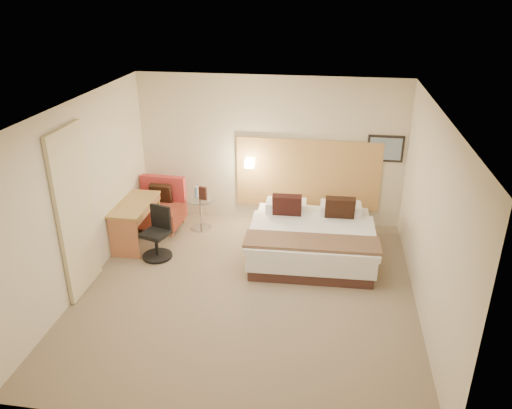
% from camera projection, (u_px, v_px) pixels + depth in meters
% --- Properties ---
extents(floor, '(4.80, 5.00, 0.02)m').
position_uv_depth(floor, '(247.00, 292.00, 7.29)').
color(floor, '#806D56').
rests_on(floor, ground).
extents(ceiling, '(4.80, 5.00, 0.02)m').
position_uv_depth(ceiling, '(245.00, 108.00, 6.18)').
color(ceiling, white).
rests_on(ceiling, floor).
extents(wall_back, '(4.80, 0.02, 2.70)m').
position_uv_depth(wall_back, '(270.00, 151.00, 9.00)').
color(wall_back, beige).
rests_on(wall_back, floor).
extents(wall_front, '(4.80, 0.02, 2.70)m').
position_uv_depth(wall_front, '(199.00, 322.00, 4.47)').
color(wall_front, beige).
rests_on(wall_front, floor).
extents(wall_left, '(0.02, 5.00, 2.70)m').
position_uv_depth(wall_left, '(79.00, 197.00, 7.07)').
color(wall_left, beige).
rests_on(wall_left, floor).
extents(wall_right, '(0.02, 5.00, 2.70)m').
position_uv_depth(wall_right, '(431.00, 219.00, 6.40)').
color(wall_right, beige).
rests_on(wall_right, floor).
extents(headboard_panel, '(2.60, 0.04, 1.30)m').
position_uv_depth(headboard_panel, '(308.00, 174.00, 9.03)').
color(headboard_panel, tan).
rests_on(headboard_panel, wall_back).
extents(art_frame, '(0.62, 0.03, 0.47)m').
position_uv_depth(art_frame, '(385.00, 149.00, 8.63)').
color(art_frame, black).
rests_on(art_frame, wall_back).
extents(art_canvas, '(0.54, 0.01, 0.39)m').
position_uv_depth(art_canvas, '(385.00, 149.00, 8.61)').
color(art_canvas, gray).
rests_on(art_canvas, wall_back).
extents(lamp_arm, '(0.02, 0.12, 0.02)m').
position_uv_depth(lamp_arm, '(250.00, 162.00, 9.05)').
color(lamp_arm, silver).
rests_on(lamp_arm, wall_back).
extents(lamp_shade, '(0.15, 0.15, 0.15)m').
position_uv_depth(lamp_shade, '(250.00, 163.00, 9.00)').
color(lamp_shade, '#FFEDC6').
rests_on(lamp_shade, wall_back).
extents(curtain, '(0.06, 0.90, 2.42)m').
position_uv_depth(curtain, '(75.00, 213.00, 6.89)').
color(curtain, beige).
rests_on(curtain, wall_left).
extents(bottle_a, '(0.08, 0.08, 0.22)m').
position_uv_depth(bottle_a, '(196.00, 192.00, 8.91)').
color(bottle_a, '#8EB2DC').
rests_on(bottle_a, side_table).
extents(menu_folder, '(0.15, 0.09, 0.24)m').
position_uv_depth(menu_folder, '(203.00, 193.00, 8.82)').
color(menu_folder, '#361A16').
rests_on(menu_folder, side_table).
extents(bed, '(2.05, 1.99, 0.97)m').
position_uv_depth(bed, '(312.00, 237.00, 8.16)').
color(bed, '#3F241F').
rests_on(bed, floor).
extents(lounge_chair, '(0.89, 0.79, 0.89)m').
position_uv_depth(lounge_chair, '(160.00, 208.00, 9.13)').
color(lounge_chair, tan).
rests_on(lounge_chair, floor).
extents(side_table, '(0.65, 0.65, 0.60)m').
position_uv_depth(side_table, '(201.00, 212.00, 9.02)').
color(side_table, silver).
rests_on(side_table, floor).
extents(desk, '(0.54, 1.18, 0.74)m').
position_uv_depth(desk, '(136.00, 212.00, 8.45)').
color(desk, '#A47F40').
rests_on(desk, floor).
extents(desk_chair, '(0.60, 0.60, 0.85)m').
position_uv_depth(desk_chair, '(158.00, 237.00, 8.09)').
color(desk_chair, black).
rests_on(desk_chair, floor).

